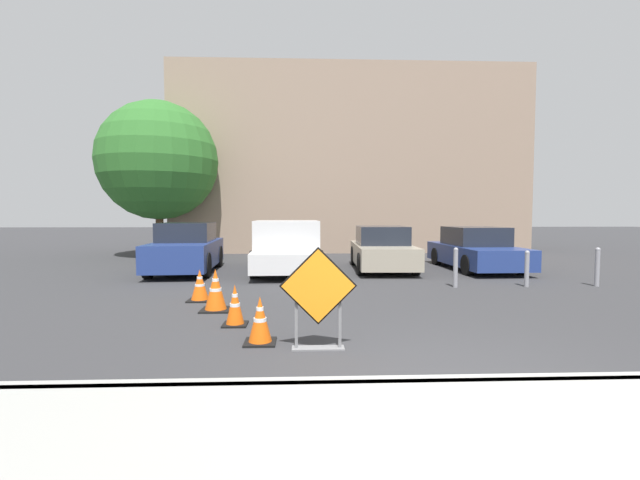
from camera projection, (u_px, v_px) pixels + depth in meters
The scene contains 17 objects.
ground_plane at pixel (350, 268), 14.30m from camera, with size 96.00×96.00×0.00m, color #333335.
sidewalk_strip at pixel (512, 443), 3.22m from camera, with size 26.17×2.21×0.14m.
curb_lip at pixel (459, 385), 4.32m from camera, with size 26.17×0.20×0.14m.
road_closed_sign at pixel (318, 295), 5.61m from camera, with size 1.02×0.20×1.37m.
traffic_cone_nearest at pixel (260, 320), 5.93m from camera, with size 0.44×0.44×0.66m.
traffic_cone_second at pixel (235, 305), 6.90m from camera, with size 0.39×0.39×0.67m.
traffic_cone_third at pixel (216, 290), 7.95m from camera, with size 0.54×0.54×0.78m.
traffic_cone_fourth at pixel (200, 286), 8.86m from camera, with size 0.48×0.48×0.65m.
parked_car_nearest at pixel (187, 249), 13.27m from camera, with size 1.99×4.18×1.54m.
pickup_truck at pixel (287, 248), 13.39m from camera, with size 2.19×5.58×1.61m.
parked_car_second at pixel (382, 250), 13.89m from camera, with size 1.93×4.16×1.41m.
parked_car_third at pixel (476, 250), 14.01m from camera, with size 2.00×4.36×1.39m.
bollard_nearest at pixel (456, 266), 10.51m from camera, with size 0.12×0.12×0.99m.
bollard_second at pixel (527, 268), 10.58m from camera, with size 0.12×0.12×0.91m.
bollard_third at pixel (597, 266), 10.65m from camera, with size 0.12×0.12×0.98m.
building_facade_backdrop at pixel (347, 164), 21.99m from camera, with size 16.89×5.00×8.79m.
street_tree_behind_lot at pixel (158, 161), 18.03m from camera, with size 4.96×4.96×6.54m.
Camera 1 is at (-1.57, -4.16, 1.79)m, focal length 24.00 mm.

